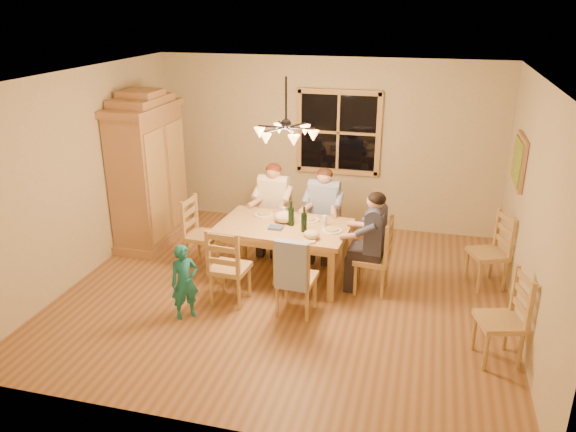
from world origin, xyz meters
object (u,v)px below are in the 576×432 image
(chair_far_right, at_px, (323,238))
(chair_spare_front, at_px, (497,334))
(chair_near_right, at_px, (296,289))
(wine_bottle_a, at_px, (291,213))
(chair_near_left, at_px, (230,279))
(wine_bottle_b, at_px, (304,219))
(adult_plaid_man, at_px, (324,202))
(adult_slate_man, at_px, (374,230))
(chair_end_left, at_px, (204,246))
(armoire, at_px, (149,174))
(dining_table, at_px, (284,232))
(adult_woman, at_px, (273,197))
(chandelier, at_px, (286,132))
(chair_end_right, at_px, (371,269))
(child, at_px, (185,282))
(chair_far_left, at_px, (274,231))
(chair_spare_back, at_px, (486,264))

(chair_far_right, bearing_deg, chair_spare_front, 141.23)
(chair_near_right, xyz_separation_m, wine_bottle_a, (-0.28, 0.84, 0.62))
(chair_near_left, relative_size, chair_spare_front, 1.00)
(chair_near_left, relative_size, wine_bottle_b, 3.00)
(chair_spare_front, bearing_deg, adult_plaid_man, 31.83)
(chair_near_left, xyz_separation_m, adult_slate_man, (1.64, 0.70, 0.54))
(chair_end_left, bearing_deg, armoire, -117.43)
(wine_bottle_a, distance_m, chair_spare_front, 2.86)
(dining_table, distance_m, adult_slate_man, 1.19)
(adult_plaid_man, bearing_deg, adult_woman, -0.00)
(chandelier, distance_m, chair_far_right, 2.14)
(dining_table, xyz_separation_m, chair_spare_front, (2.59, -1.24, -0.35))
(chair_near_left, bearing_deg, armoire, 143.75)
(chair_far_right, bearing_deg, wine_bottle_a, 72.99)
(dining_table, bearing_deg, chair_end_right, -3.60)
(chair_end_right, relative_size, child, 1.09)
(chair_end_left, xyz_separation_m, wine_bottle_b, (1.47, -0.22, 0.62))
(wine_bottle_a, relative_size, wine_bottle_b, 1.00)
(chair_near_left, bearing_deg, chair_far_right, 64.80)
(adult_slate_man, bearing_deg, chair_spare_front, -125.87)
(chair_near_left, relative_size, chair_end_right, 1.00)
(dining_table, xyz_separation_m, chair_far_left, (-0.37, 0.82, -0.35))
(chandelier, height_order, chair_end_left, chandelier)
(chair_near_left, relative_size, chair_end_left, 1.00)
(chandelier, height_order, child, chandelier)
(chair_spare_back, bearing_deg, chair_far_right, 59.26)
(chair_far_left, bearing_deg, chair_spare_back, 176.22)
(chair_spare_front, bearing_deg, chair_spare_back, -15.79)
(chandelier, xyz_separation_m, chair_end_right, (1.03, 0.32, -1.77))
(child, bearing_deg, wine_bottle_b, 1.79)
(chair_end_right, xyz_separation_m, wine_bottle_b, (-0.87, -0.07, 0.62))
(dining_table, distance_m, adult_woman, 0.92)
(dining_table, bearing_deg, adult_slate_man, -3.60)
(chair_end_left, distance_m, chair_spare_back, 3.78)
(chair_far_left, height_order, chair_spare_front, same)
(chair_near_left, xyz_separation_m, wine_bottle_a, (0.57, 0.79, 0.62))
(chair_end_right, bearing_deg, chair_spare_back, -66.47)
(chair_spare_front, height_order, chair_spare_back, same)
(wine_bottle_b, bearing_deg, adult_slate_man, 4.62)
(chair_far_right, distance_m, chair_end_left, 1.70)
(chair_end_right, bearing_deg, chair_end_left, 90.00)
(chair_far_left, height_order, chair_spare_back, same)
(chair_far_left, xyz_separation_m, chair_spare_back, (2.96, -0.38, 0.00))
(wine_bottle_b, bearing_deg, chair_near_left, -141.07)
(armoire, bearing_deg, adult_woman, 2.36)
(chair_far_right, height_order, chair_near_right, same)
(adult_woman, xyz_separation_m, wine_bottle_b, (0.67, -0.97, 0.08))
(adult_plaid_man, xyz_separation_m, chair_spare_front, (2.21, -2.01, -0.54))
(child, bearing_deg, adult_woman, 35.08)
(chair_near_right, relative_size, chair_spare_back, 1.00)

